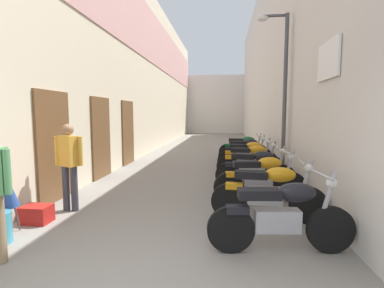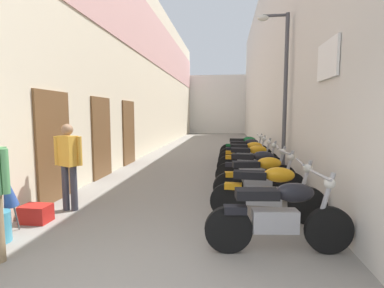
# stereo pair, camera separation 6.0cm
# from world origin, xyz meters

# --- Properties ---
(ground_plane) EXTENTS (40.47, 40.47, 0.00)m
(ground_plane) POSITION_xyz_m (0.00, 10.24, 0.00)
(ground_plane) COLOR gray
(building_left) EXTENTS (0.45, 24.47, 7.32)m
(building_left) POSITION_xyz_m (-2.71, 12.18, 3.69)
(building_left) COLOR beige
(building_left) RESTS_ON ground
(building_right) EXTENTS (0.45, 24.47, 7.95)m
(building_right) POSITION_xyz_m (2.72, 12.23, 3.97)
(building_right) COLOR beige
(building_right) RESTS_ON ground
(building_far_end) EXTENTS (8.04, 2.00, 5.26)m
(building_far_end) POSITION_xyz_m (0.00, 25.47, 2.63)
(building_far_end) COLOR silver
(building_far_end) RESTS_ON ground
(motorcycle_nearest) EXTENTS (1.85, 0.58, 1.04)m
(motorcycle_nearest) POSITION_xyz_m (1.58, 1.67, 0.50)
(motorcycle_nearest) COLOR black
(motorcycle_nearest) RESTS_ON ground
(motorcycle_second) EXTENTS (1.85, 0.58, 1.04)m
(motorcycle_second) POSITION_xyz_m (1.58, 2.75, 0.50)
(motorcycle_second) COLOR black
(motorcycle_second) RESTS_ON ground
(motorcycle_third) EXTENTS (1.84, 0.58, 1.04)m
(motorcycle_third) POSITION_xyz_m (1.58, 3.81, 0.50)
(motorcycle_third) COLOR black
(motorcycle_third) RESTS_ON ground
(motorcycle_fourth) EXTENTS (1.85, 0.58, 1.04)m
(motorcycle_fourth) POSITION_xyz_m (1.58, 4.78, 0.50)
(motorcycle_fourth) COLOR black
(motorcycle_fourth) RESTS_ON ground
(motorcycle_fifth) EXTENTS (1.85, 0.58, 1.04)m
(motorcycle_fifth) POSITION_xyz_m (1.58, 5.99, 0.50)
(motorcycle_fifth) COLOR black
(motorcycle_fifth) RESTS_ON ground
(motorcycle_sixth) EXTENTS (1.85, 0.58, 1.04)m
(motorcycle_sixth) POSITION_xyz_m (1.58, 6.96, 0.50)
(motorcycle_sixth) COLOR black
(motorcycle_sixth) RESTS_ON ground
(motorcycle_seventh) EXTENTS (1.84, 0.58, 1.04)m
(motorcycle_seventh) POSITION_xyz_m (1.58, 8.01, 0.50)
(motorcycle_seventh) COLOR black
(motorcycle_seventh) RESTS_ON ground
(motorcycle_eighth) EXTENTS (1.85, 0.58, 1.04)m
(motorcycle_eighth) POSITION_xyz_m (1.58, 9.09, 0.50)
(motorcycle_eighth) COLOR black
(motorcycle_eighth) RESTS_ON ground
(pedestrian_mid_alley) EXTENTS (0.52, 0.33, 1.57)m
(pedestrian_mid_alley) POSITION_xyz_m (-1.90, 2.88, 0.92)
(pedestrian_mid_alley) COLOR #383842
(pedestrian_mid_alley) RESTS_ON ground
(plastic_crate) EXTENTS (0.44, 0.32, 0.28)m
(plastic_crate) POSITION_xyz_m (-2.14, 2.26, 0.14)
(plastic_crate) COLOR red
(plastic_crate) RESTS_ON ground
(umbrella_leaning) EXTENTS (0.20, 0.35, 0.97)m
(umbrella_leaning) POSITION_xyz_m (-2.19, 1.77, 0.68)
(umbrella_leaning) COLOR #4C4C4C
(umbrella_leaning) RESTS_ON ground
(street_lamp) EXTENTS (0.79, 0.18, 4.23)m
(street_lamp) POSITION_xyz_m (2.27, 5.70, 2.50)
(street_lamp) COLOR #47474C
(street_lamp) RESTS_ON ground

